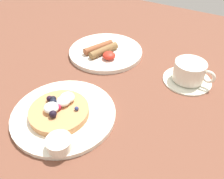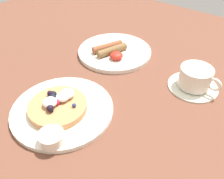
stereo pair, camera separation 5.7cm
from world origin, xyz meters
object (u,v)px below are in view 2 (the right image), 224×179
Objects in this scene: coffee_saucer at (193,86)px; coffee_cup at (196,77)px; breakfast_plate at (115,52)px; syrup_ramekin at (52,137)px; pancake_plate at (63,110)px.

coffee_cup reaches higher than coffee_saucer.
breakfast_plate is 2.10× the size of coffee_cup.
syrup_ramekin reaches higher than breakfast_plate.
coffee_cup is (21.83, 29.30, 3.13)cm from pancake_plate.
syrup_ramekin is at bearing -112.71° from coffee_saucer.
pancake_plate is at bearing 125.87° from syrup_ramekin.
pancake_plate is at bearing -126.68° from coffee_cup.
pancake_plate is 1.83× the size of coffee_saucer.
syrup_ramekin is (5.97, -8.25, 1.88)cm from pancake_plate.
coffee_cup is at bearing 67.10° from syrup_ramekin.
coffee_saucer is 1.18× the size of coffee_cup.
coffee_cup is (15.86, 37.55, 1.24)cm from syrup_ramekin.
syrup_ramekin reaches higher than pancake_plate.
pancake_plate reaches higher than coffee_saucer.
breakfast_plate reaches higher than pancake_plate.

